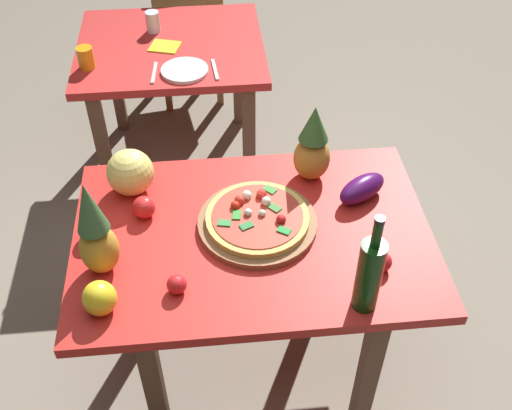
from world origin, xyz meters
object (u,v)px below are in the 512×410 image
pineapple_right (95,233)px  bell_pepper (100,298)px  tomato_at_corner (382,262)px  dinner_plate (185,70)px  dining_chair (187,31)px  display_table (253,251)px  knife_utensil (215,70)px  tomato_beside_pepper (177,284)px  drinking_glass_juice (86,58)px  tomato_near_board (91,230)px  fork_utensil (154,73)px  pizza (257,216)px  napkin_folded (165,46)px  wine_bottle (369,274)px  tomato_by_bottle (144,207)px  melon (130,172)px  eggplant (362,189)px  drinking_glass_water (153,22)px  pineapple_left (313,147)px  background_table (172,64)px  pizza_board (257,223)px

pineapple_right → bell_pepper: size_ratio=3.18×
tomato_at_corner → dinner_plate: bearing=115.8°
dining_chair → display_table: bearing=87.1°
pineapple_right → knife_utensil: pineapple_right is taller
display_table → tomato_beside_pepper: size_ratio=19.24×
tomato_at_corner → drinking_glass_juice: bearing=128.3°
tomato_near_board → fork_utensil: bearing=80.0°
tomato_beside_pepper → pizza: bearing=43.8°
tomato_near_board → napkin_folded: size_ratio=0.56×
wine_bottle → tomato_by_bottle: size_ratio=4.59×
tomato_beside_pepper → dining_chair: bearing=88.8°
tomato_beside_pepper → tomato_by_bottle: bearing=107.8°
fork_utensil → melon: bearing=-89.9°
eggplant → drinking_glass_water: drinking_glass_water is taller
dining_chair → fork_utensil: size_ratio=4.72×
eggplant → drinking_glass_water: bearing=120.0°
pineapple_left → wine_bottle: bearing=-84.0°
tomato_by_bottle → dining_chair: bearing=85.2°
dining_chair → knife_utensil: dining_chair is taller
pineapple_left → drinking_glass_water: 1.34m
display_table → eggplant: (0.40, 0.13, 0.14)m
background_table → wine_bottle: bearing=-70.4°
pizza_board → tomato_by_bottle: size_ratio=5.11×
pizza → tomato_by_bottle: size_ratio=4.42×
wine_bottle → napkin_folded: wine_bottle is taller
pineapple_right → tomato_near_board: 0.19m
pineapple_right → dinner_plate: 1.21m
tomato_by_bottle → background_table: bearing=86.2°
drinking_glass_juice → pizza_board: bearing=-58.3°
eggplant → knife_utensil: size_ratio=1.11×
dining_chair → tomato_at_corner: bearing=96.6°
wine_bottle → dinner_plate: bearing=110.6°
wine_bottle → drinking_glass_juice: 1.77m
drinking_glass_water → napkin_folded: (0.06, -0.17, -0.05)m
pizza → pineapple_right: (-0.51, -0.15, 0.12)m
napkin_folded → drinking_glass_juice: bearing=-156.2°
pizza_board → bell_pepper: bell_pepper is taller
dining_chair → melon: bearing=74.2°
display_table → wine_bottle: wine_bottle is taller
knife_utensil → tomato_by_bottle: bearing=-111.6°
wine_bottle → melon: size_ratio=2.18×
tomato_beside_pepper → drinking_glass_juice: drinking_glass_juice is taller
display_table → pineapple_right: bearing=-167.1°
drinking_glass_juice → knife_utensil: drinking_glass_juice is taller
wine_bottle → pineapple_left: bearing=96.0°
drinking_glass_water → pizza_board: bearing=-75.0°
pizza_board → wine_bottle: wine_bottle is taller
dining_chair → pineapple_left: size_ratio=2.76×
wine_bottle → fork_utensil: (-0.66, 1.39, -0.14)m
pineapple_right → melon: (0.07, 0.37, -0.08)m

